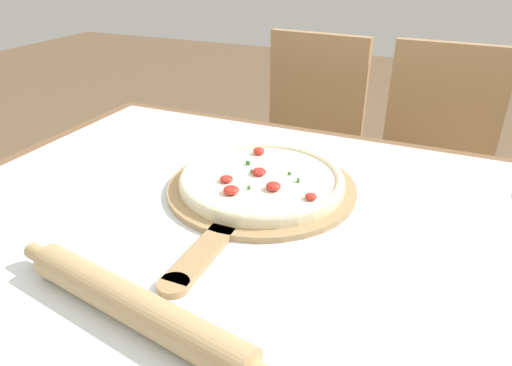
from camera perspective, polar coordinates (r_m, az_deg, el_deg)
name	(u,v)px	position (r m, az deg, el deg)	size (l,w,h in m)	color
dining_table	(261,260)	(0.91, 0.67, -9.60)	(1.36, 1.00, 0.72)	brown
towel_cloth	(262,219)	(0.86, 0.71, -4.50)	(1.28, 0.92, 0.00)	silver
pizza_peel	(259,191)	(0.94, 0.32, -0.96)	(0.39, 0.56, 0.01)	tan
pizza	(262,179)	(0.94, 0.72, 0.50)	(0.34, 0.34, 0.03)	beige
rolling_pin	(135,306)	(0.65, -14.88, -14.68)	(0.46, 0.11, 0.05)	tan
chair_left	(305,139)	(1.76, 6.18, 5.48)	(0.43, 0.43, 0.90)	tan
chair_right	(433,159)	(1.69, 21.21, 2.82)	(0.42, 0.42, 0.90)	tan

